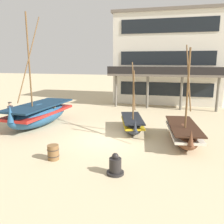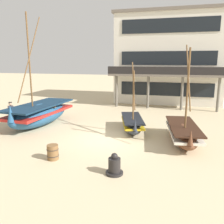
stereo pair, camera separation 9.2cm
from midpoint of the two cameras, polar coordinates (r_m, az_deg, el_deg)
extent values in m
plane|color=#CCB78E|center=(14.12, -1.24, -6.40)|extent=(120.00, 120.00, 0.00)
ellipsoid|color=#2D333D|center=(15.56, 4.64, -2.92)|extent=(2.13, 3.79, 0.90)
cube|color=gold|center=(15.53, 4.64, -2.52)|extent=(2.11, 3.66, 0.11)
cube|color=black|center=(15.46, 4.66, -1.45)|extent=(2.15, 3.73, 0.06)
cone|color=#2D333D|center=(13.80, 5.38, -3.19)|extent=(0.29, 0.29, 0.63)
cylinder|color=brown|center=(14.75, 4.93, 3.45)|extent=(0.10, 0.10, 3.28)
cylinder|color=brown|center=(14.65, 4.99, 6.38)|extent=(0.62, 1.93, 2.74)
cube|color=brown|center=(15.75, 4.56, -1.56)|extent=(1.12, 0.46, 0.06)
ellipsoid|color=#23517A|center=(17.65, -17.03, -0.62)|extent=(2.51, 6.00, 1.49)
cube|color=red|center=(17.61, -17.07, -0.04)|extent=(2.52, 5.77, 0.18)
cube|color=#132C43|center=(17.52, -17.17, 1.56)|extent=(2.57, 5.89, 0.10)
cone|color=#23517A|center=(15.36, -23.21, -0.41)|extent=(0.46, 0.46, 1.04)
cylinder|color=brown|center=(16.65, -19.27, 10.68)|extent=(0.10, 0.10, 6.42)
cylinder|color=brown|center=(16.65, -19.36, 12.01)|extent=(0.23, 2.84, 5.45)
cube|color=brown|center=(17.90, -16.33, 1.30)|extent=(2.09, 0.28, 0.06)
ellipsoid|color=brown|center=(13.93, 16.31, -4.96)|extent=(2.06, 4.58, 1.02)
cube|color=silver|center=(13.89, 16.35, -4.46)|extent=(2.05, 4.41, 0.12)
cube|color=#351E13|center=(13.80, 16.43, -3.09)|extent=(2.09, 4.50, 0.07)
cone|color=brown|center=(11.80, 18.11, -5.85)|extent=(0.33, 0.33, 0.72)
cylinder|color=brown|center=(12.89, 17.35, 4.62)|extent=(0.10, 0.10, 4.42)
cylinder|color=brown|center=(12.82, 17.58, 8.12)|extent=(0.38, 2.15, 3.21)
cube|color=brown|center=(14.14, 16.18, -3.18)|extent=(1.38, 0.35, 0.06)
cylinder|color=#33333D|center=(18.16, -22.99, -1.70)|extent=(0.26, 0.26, 0.88)
cube|color=#383842|center=(18.02, -23.18, 0.49)|extent=(0.41, 0.41, 0.54)
sphere|color=tan|center=(17.95, -23.28, 1.71)|extent=(0.22, 0.22, 0.22)
cylinder|color=#2D2823|center=(17.93, -23.32, 2.09)|extent=(0.24, 0.24, 0.05)
cylinder|color=black|center=(10.00, 0.51, -14.28)|extent=(0.71, 0.71, 0.10)
cylinder|color=black|center=(9.85, 0.51, -12.52)|extent=(0.50, 0.50, 0.58)
sphere|color=black|center=(9.70, 0.51, -10.50)|extent=(0.27, 0.27, 0.27)
cylinder|color=brown|center=(11.53, -14.05, -9.31)|extent=(0.52, 0.52, 0.70)
torus|color=black|center=(11.47, -14.09, -8.59)|extent=(0.56, 0.56, 0.03)
torus|color=black|center=(11.58, -14.01, -10.02)|extent=(0.56, 0.56, 0.03)
cube|color=silver|center=(27.66, 13.04, 12.03)|extent=(10.83, 6.28, 9.10)
cube|color=#70665B|center=(28.06, 13.53, 21.66)|extent=(11.26, 6.53, 0.30)
cube|color=black|center=(24.65, 12.43, 5.35)|extent=(9.09, 0.06, 1.33)
cube|color=black|center=(24.49, 12.76, 12.41)|extent=(9.09, 0.06, 1.33)
cube|color=black|center=(24.70, 13.11, 19.45)|extent=(9.09, 0.06, 1.33)
cube|color=#70665B|center=(23.47, 12.46, 8.60)|extent=(10.83, 2.18, 0.20)
cylinder|color=#666056|center=(23.55, 0.80, 4.95)|extent=(0.24, 0.24, 3.03)
cylinder|color=#666056|center=(22.99, 8.32, 4.64)|extent=(0.24, 0.24, 3.03)
cylinder|color=#666056|center=(22.85, 16.07, 4.24)|extent=(0.24, 0.24, 3.03)
cylinder|color=#666056|center=(23.12, 23.76, 3.77)|extent=(0.24, 0.24, 3.03)
cube|color=black|center=(22.41, 12.38, 9.60)|extent=(10.83, 0.08, 0.70)
camera|label=1|loc=(0.05, -90.18, -0.04)|focal=38.38mm
camera|label=2|loc=(0.05, 89.82, 0.04)|focal=38.38mm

